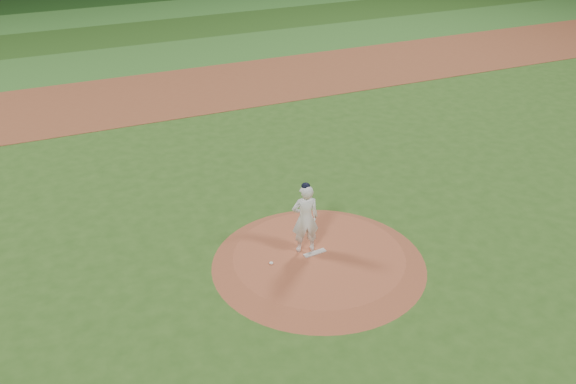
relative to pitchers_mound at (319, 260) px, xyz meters
The scene contains 9 objects.
ground 0.12m from the pitchers_mound, ahead, with size 120.00×120.00×0.00m, color #30581C.
infield_dirt_band 14.00m from the pitchers_mound, 90.00° to the left, with size 70.00×6.00×0.02m, color brown.
outfield_stripe_0 19.50m from the pitchers_mound, 90.00° to the left, with size 70.00×5.00×0.02m, color #356E28.
outfield_stripe_1 24.50m from the pitchers_mound, 90.00° to the left, with size 70.00×5.00×0.02m, color #264F19.
outfield_stripe_2 29.50m from the pitchers_mound, 90.00° to the left, with size 70.00×5.00×0.02m, color #37782B.
pitchers_mound is the anchor object (origin of this frame).
pitching_rubber 0.20m from the pitchers_mound, 110.85° to the left, with size 0.61×0.15×0.03m, color silver.
rosin_bag 1.27m from the pitchers_mound, behind, with size 0.10×0.10×0.06m, color white.
pitcher_on_mound 1.17m from the pitchers_mound, 120.59° to the left, with size 0.76×0.57×1.96m.
Camera 1 is at (-6.08, -12.16, 9.54)m, focal length 40.00 mm.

